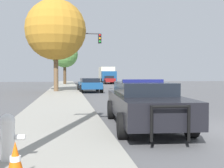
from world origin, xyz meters
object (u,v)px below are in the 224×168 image
(car_background_distant, at_px, (108,80))
(tree_sidewalk_far, at_px, (65,55))
(fire_hydrant, at_px, (8,135))
(traffic_cone, at_px, (15,160))
(police_car, at_px, (144,102))
(tree_sidewalk_mid, at_px, (56,30))
(traffic_light, at_px, (75,49))
(box_truck, at_px, (107,74))
(car_background_midblock, at_px, (90,84))

(car_background_distant, height_order, tree_sidewalk_far, tree_sidewalk_far)
(fire_hydrant, height_order, car_background_distant, car_background_distant)
(fire_hydrant, relative_size, traffic_cone, 1.49)
(police_car, relative_size, tree_sidewalk_mid, 0.67)
(traffic_light, height_order, car_background_distant, traffic_light)
(fire_hydrant, xyz_separation_m, tree_sidewalk_far, (0.61, 38.85, 4.12))
(tree_sidewalk_mid, distance_m, traffic_cone, 22.06)
(traffic_light, xyz_separation_m, box_truck, (6.39, 23.74, -2.43))
(car_background_distant, xyz_separation_m, box_truck, (0.27, 3.37, 0.85))
(car_background_midblock, relative_size, traffic_cone, 7.36)
(car_background_midblock, bearing_deg, box_truck, 75.91)
(car_background_midblock, xyz_separation_m, box_truck, (5.04, 24.54, 0.88))
(car_background_distant, xyz_separation_m, tree_sidewalk_far, (-7.21, -2.83, 3.94))
(tree_sidewalk_mid, bearing_deg, car_background_distant, 69.83)
(police_car, relative_size, car_background_midblock, 1.34)
(police_car, height_order, box_truck, box_truck)
(police_car, distance_m, car_background_midblock, 17.09)
(car_background_midblock, bearing_deg, traffic_cone, -99.75)
(police_car, xyz_separation_m, car_background_distant, (4.37, 38.26, -0.02))
(fire_hydrant, relative_size, tree_sidewalk_far, 0.13)
(car_background_distant, bearing_deg, traffic_cone, -104.17)
(traffic_light, distance_m, car_background_distant, 21.52)
(tree_sidewalk_mid, bearing_deg, fire_hydrant, -90.07)
(traffic_light, height_order, tree_sidewalk_mid, tree_sidewalk_mid)
(traffic_light, relative_size, traffic_cone, 9.91)
(police_car, xyz_separation_m, car_background_midblock, (-0.40, 17.08, -0.05))
(car_background_distant, height_order, traffic_cone, car_background_distant)
(traffic_light, relative_size, car_background_midblock, 1.35)
(traffic_cone, bearing_deg, box_truck, 80.40)
(traffic_light, bearing_deg, box_truck, 74.94)
(car_background_distant, relative_size, tree_sidewalk_mid, 0.51)
(police_car, distance_m, tree_sidewalk_mid, 18.04)
(traffic_light, xyz_separation_m, car_background_midblock, (1.35, -0.80, -3.31))
(fire_hydrant, distance_m, car_background_midblock, 20.74)
(fire_hydrant, bearing_deg, traffic_light, 85.44)
(police_car, height_order, car_background_distant, police_car)
(car_background_midblock, xyz_separation_m, traffic_cone, (-2.74, -21.49, -0.31))
(police_car, height_order, tree_sidewalk_mid, tree_sidewalk_mid)
(car_background_midblock, height_order, tree_sidewalk_mid, tree_sidewalk_mid)
(fire_hydrant, xyz_separation_m, box_truck, (8.09, 45.05, 1.03))
(fire_hydrant, bearing_deg, car_background_midblock, 81.55)
(fire_hydrant, height_order, tree_sidewalk_far, tree_sidewalk_far)
(car_background_midblock, bearing_deg, car_background_distant, 74.81)
(car_background_midblock, distance_m, car_background_distant, 21.71)
(police_car, xyz_separation_m, traffic_cone, (-3.14, -4.41, -0.35))
(traffic_light, relative_size, tree_sidewalk_mid, 0.67)
(car_background_midblock, distance_m, tree_sidewalk_mid, 5.75)
(police_car, xyz_separation_m, tree_sidewalk_far, (-2.83, 35.43, 3.92))
(fire_hydrant, relative_size, traffic_light, 0.15)
(fire_hydrant, distance_m, car_background_distant, 42.41)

